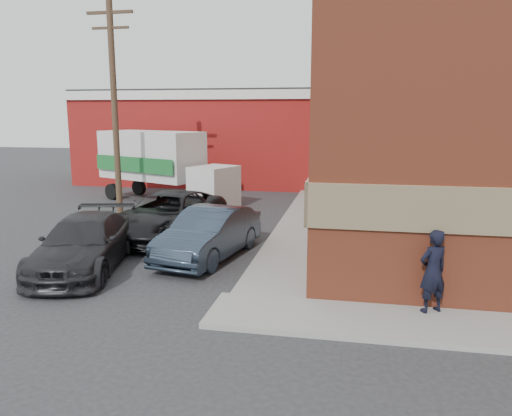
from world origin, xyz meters
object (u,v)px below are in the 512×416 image
at_px(utility_pole, 114,102).
at_px(box_truck, 161,162).
at_px(suv_a, 168,215).
at_px(suv_b, 84,243).
at_px(sedan, 209,234).
at_px(man, 433,271).
at_px(warehouse, 219,136).

distance_m(utility_pole, box_truck, 4.02).
xyz_separation_m(suv_a, suv_b, (-0.96, -3.93, -0.05)).
height_order(utility_pole, sedan, utility_pole).
relative_size(utility_pole, suv_b, 1.78).
xyz_separation_m(suv_a, box_truck, (-2.76, 6.45, 1.18)).
xyz_separation_m(man, suv_b, (-8.99, 1.64, -0.29)).
distance_m(warehouse, utility_pole, 11.27).
bearing_deg(suv_a, warehouse, 104.50).
relative_size(warehouse, utility_pole, 1.81).
relative_size(warehouse, sedan, 3.58).
relative_size(utility_pole, sedan, 1.98).
height_order(suv_b, box_truck, box_truck).
bearing_deg(warehouse, box_truck, -94.23).
height_order(suv_a, suv_b, suv_a).
distance_m(man, suv_a, 9.77).
distance_m(utility_pole, man, 15.36).
height_order(warehouse, man, warehouse).
height_order(sedan, suv_a, suv_a).
bearing_deg(sedan, utility_pole, 144.89).
distance_m(warehouse, man, 22.74).
xyz_separation_m(sedan, box_truck, (-4.91, 8.68, 1.21)).
bearing_deg(suv_b, box_truck, 87.86).
relative_size(utility_pole, man, 5.00).
height_order(man, box_truck, box_truck).
bearing_deg(suv_a, sedan, -39.87).
bearing_deg(utility_pole, man, -38.38).
height_order(sedan, suv_b, sedan).
bearing_deg(man, box_truck, -79.64).
bearing_deg(man, warehouse, -94.88).
height_order(utility_pole, box_truck, utility_pole).
bearing_deg(suv_a, box_truck, 119.35).
bearing_deg(suv_b, suv_a, 64.31).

